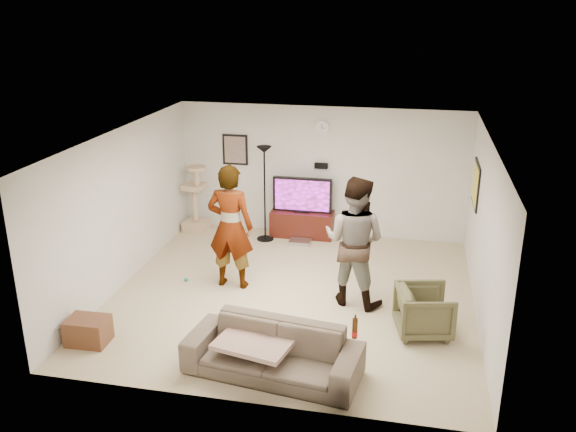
% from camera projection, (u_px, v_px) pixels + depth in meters
% --- Properties ---
extents(floor, '(5.50, 5.50, 0.02)m').
position_uv_depth(floor, '(293.00, 295.00, 9.50)').
color(floor, tan).
rests_on(floor, ground).
extents(ceiling, '(5.50, 5.50, 0.02)m').
position_uv_depth(ceiling, '(293.00, 137.00, 8.66)').
color(ceiling, white).
rests_on(ceiling, wall_back).
extents(wall_back, '(5.50, 0.04, 2.50)m').
position_uv_depth(wall_back, '(321.00, 172.00, 11.62)').
color(wall_back, white).
rests_on(wall_back, floor).
extents(wall_front, '(5.50, 0.04, 2.50)m').
position_uv_depth(wall_front, '(242.00, 305.00, 6.55)').
color(wall_front, white).
rests_on(wall_front, floor).
extents(wall_left, '(0.04, 5.50, 2.50)m').
position_uv_depth(wall_left, '(123.00, 207.00, 9.61)').
color(wall_left, white).
rests_on(wall_left, floor).
extents(wall_right, '(0.04, 5.50, 2.50)m').
position_uv_depth(wall_right, '(484.00, 233.00, 8.55)').
color(wall_right, white).
rests_on(wall_right, floor).
extents(wall_clock, '(0.26, 0.04, 0.26)m').
position_uv_depth(wall_clock, '(322.00, 128.00, 11.30)').
color(wall_clock, white).
rests_on(wall_clock, wall_back).
extents(wall_speaker, '(0.25, 0.10, 0.10)m').
position_uv_depth(wall_speaker, '(321.00, 166.00, 11.52)').
color(wall_speaker, black).
rests_on(wall_speaker, wall_back).
extents(picture_back, '(0.42, 0.03, 0.52)m').
position_uv_depth(picture_back, '(235.00, 150.00, 11.81)').
color(picture_back, '#79675F').
rests_on(picture_back, wall_back).
extents(picture_right, '(0.03, 0.78, 0.62)m').
position_uv_depth(picture_right, '(476.00, 184.00, 9.94)').
color(picture_right, yellow).
rests_on(picture_right, wall_right).
extents(tv_stand, '(1.21, 0.45, 0.50)m').
position_uv_depth(tv_stand, '(302.00, 224.00, 11.79)').
color(tv_stand, '#38110B').
rests_on(tv_stand, floor).
extents(console_box, '(0.40, 0.30, 0.07)m').
position_uv_depth(console_box, '(300.00, 242.00, 11.49)').
color(console_box, '#B5B5BC').
rests_on(console_box, floor).
extents(tv, '(1.14, 0.08, 0.67)m').
position_uv_depth(tv, '(302.00, 195.00, 11.59)').
color(tv, black).
rests_on(tv, tv_stand).
extents(tv_screen, '(1.05, 0.01, 0.59)m').
position_uv_depth(tv_screen, '(302.00, 195.00, 11.55)').
color(tv_screen, '#CF1AE0').
rests_on(tv_screen, tv).
extents(floor_lamp, '(0.32, 0.32, 1.82)m').
position_uv_depth(floor_lamp, '(265.00, 194.00, 11.40)').
color(floor_lamp, black).
rests_on(floor_lamp, floor).
extents(cat_tree, '(0.49, 0.49, 1.35)m').
position_uv_depth(cat_tree, '(195.00, 198.00, 11.92)').
color(cat_tree, tan).
rests_on(cat_tree, floor).
extents(person_left, '(0.75, 0.50, 2.01)m').
position_uv_depth(person_left, '(230.00, 227.00, 9.50)').
color(person_left, '#B1B1B1').
rests_on(person_left, floor).
extents(person_right, '(1.13, 0.99, 1.98)m').
position_uv_depth(person_right, '(354.00, 241.00, 8.97)').
color(person_right, '#265C85').
rests_on(person_right, floor).
extents(sofa, '(2.23, 1.12, 0.62)m').
position_uv_depth(sofa, '(273.00, 351.00, 7.40)').
color(sofa, brown).
rests_on(sofa, floor).
extents(throw_blanket, '(1.03, 0.88, 0.06)m').
position_uv_depth(throw_blanket, '(255.00, 342.00, 7.40)').
color(throw_blanket, tan).
rests_on(throw_blanket, sofa).
extents(beer_bottle, '(0.06, 0.06, 0.25)m').
position_uv_depth(beer_bottle, '(355.00, 328.00, 7.06)').
color(beer_bottle, '#3E1E08').
rests_on(beer_bottle, sofa).
extents(armchair, '(0.87, 0.86, 0.67)m').
position_uv_depth(armchair, '(424.00, 311.00, 8.30)').
color(armchair, '#4D4B2E').
rests_on(armchair, floor).
extents(side_table, '(0.55, 0.42, 0.36)m').
position_uv_depth(side_table, '(88.00, 331.00, 8.12)').
color(side_table, '#522E1B').
rests_on(side_table, floor).
extents(toy_ball, '(0.06, 0.06, 0.06)m').
position_uv_depth(toy_ball, '(186.00, 280.00, 9.94)').
color(toy_ball, '#0F858D').
rests_on(toy_ball, floor).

